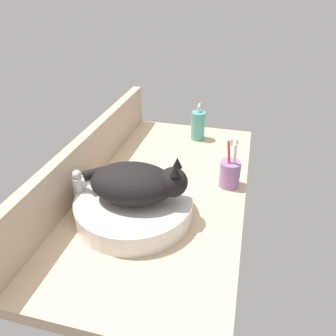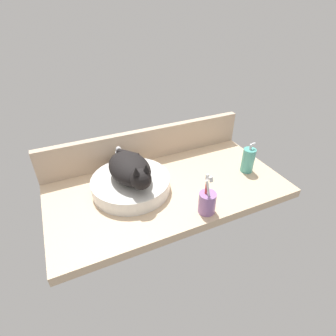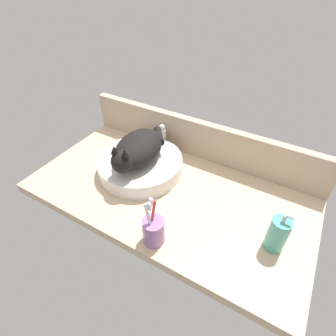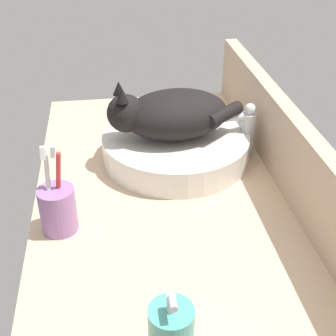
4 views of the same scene
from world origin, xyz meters
TOP-DOWN VIEW (x-y plane):
  - ground_plane at (0.00, 0.00)cm, footprint 110.30×57.55cm
  - backsplash_panel at (0.00, 26.98)cm, footprint 110.30×3.60cm
  - sink_basin at (-16.39, 4.21)cm, footprint 35.73×35.73cm
  - cat at (-16.17, 2.86)cm, footprint 19.40×32.41cm
  - faucet at (-16.33, 21.04)cm, footprint 3.60×11.80cm
  - soap_dispenser at (41.96, -5.35)cm, footprint 6.19×6.19cm
  - toothbrush_cup at (7.55, -22.61)cm, footprint 7.16×7.16cm

SIDE VIEW (x-z plane):
  - ground_plane at x=0.00cm, z-range -4.00..0.00cm
  - sink_basin at x=-16.39cm, z-range 0.00..6.55cm
  - toothbrush_cup at x=7.55cm, z-range -4.32..14.39cm
  - soap_dispenser at x=41.96cm, z-range -1.55..14.36cm
  - faucet at x=-16.33cm, z-range 0.50..14.10cm
  - backsplash_panel at x=0.00cm, z-range 0.00..17.43cm
  - cat at x=-16.17cm, z-range 5.31..19.31cm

